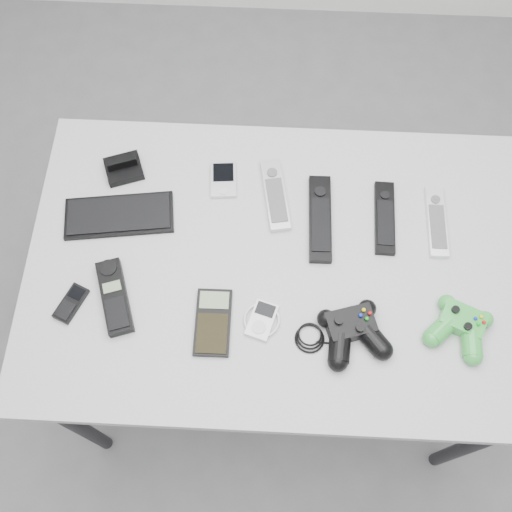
{
  "coord_description": "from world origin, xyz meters",
  "views": [
    {
      "loc": [
        0.04,
        -0.51,
        2.1
      ],
      "look_at": [
        0.01,
        0.07,
        0.83
      ],
      "focal_mm": 42.0,
      "sensor_mm": 36.0,
      "label": 1
    }
  ],
  "objects_px": {
    "remote_black_b": "(385,217)",
    "pda": "(223,180)",
    "pda_keyboard": "(119,215)",
    "remote_black_a": "(320,218)",
    "mp3_player": "(262,320)",
    "desk": "(281,274)",
    "remote_silver_b": "(437,221)",
    "remote_silver_a": "(275,195)",
    "cordless_handset": "(115,297)",
    "controller_green": "(461,325)",
    "mobile_phone": "(71,303)",
    "controller_black": "(353,330)",
    "calculator": "(213,322)"
  },
  "relations": [
    {
      "from": "desk",
      "to": "cordless_handset",
      "type": "distance_m",
      "value": 0.4
    },
    {
      "from": "remote_black_b",
      "to": "remote_silver_b",
      "type": "height_order",
      "value": "same"
    },
    {
      "from": "controller_black",
      "to": "controller_green",
      "type": "xyz_separation_m",
      "value": [
        0.24,
        0.02,
        -0.0
      ]
    },
    {
      "from": "calculator",
      "to": "remote_black_b",
      "type": "bearing_deg",
      "value": 35.2
    },
    {
      "from": "remote_black_a",
      "to": "calculator",
      "type": "xyz_separation_m",
      "value": [
        -0.24,
        -0.27,
        -0.0
      ]
    },
    {
      "from": "remote_silver_b",
      "to": "remote_black_b",
      "type": "bearing_deg",
      "value": 177.74
    },
    {
      "from": "pda_keyboard",
      "to": "remote_silver_b",
      "type": "xyz_separation_m",
      "value": [
        0.77,
        0.02,
        0.0
      ]
    },
    {
      "from": "remote_black_b",
      "to": "mp3_player",
      "type": "distance_m",
      "value": 0.4
    },
    {
      "from": "desk",
      "to": "remote_black_b",
      "type": "xyz_separation_m",
      "value": [
        0.24,
        0.13,
        0.08
      ]
    },
    {
      "from": "mobile_phone",
      "to": "cordless_handset",
      "type": "distance_m",
      "value": 0.1
    },
    {
      "from": "remote_black_b",
      "to": "controller_black",
      "type": "relative_size",
      "value": 0.78
    },
    {
      "from": "remote_black_a",
      "to": "mp3_player",
      "type": "height_order",
      "value": "remote_black_a"
    },
    {
      "from": "mp3_player",
      "to": "remote_silver_a",
      "type": "bearing_deg",
      "value": 103.48
    },
    {
      "from": "remote_silver_b",
      "to": "controller_black",
      "type": "relative_size",
      "value": 0.75
    },
    {
      "from": "remote_silver_a",
      "to": "controller_green",
      "type": "distance_m",
      "value": 0.53
    },
    {
      "from": "remote_silver_a",
      "to": "cordless_handset",
      "type": "relative_size",
      "value": 1.1
    },
    {
      "from": "cordless_handset",
      "to": "calculator",
      "type": "xyz_separation_m",
      "value": [
        0.23,
        -0.05,
        -0.01
      ]
    },
    {
      "from": "pda",
      "to": "controller_green",
      "type": "relative_size",
      "value": 0.68
    },
    {
      "from": "pda",
      "to": "remote_black_a",
      "type": "relative_size",
      "value": 0.43
    },
    {
      "from": "mp3_player",
      "to": "controller_green",
      "type": "relative_size",
      "value": 0.61
    },
    {
      "from": "cordless_handset",
      "to": "calculator",
      "type": "height_order",
      "value": "cordless_handset"
    },
    {
      "from": "controller_black",
      "to": "pda_keyboard",
      "type": "bearing_deg",
      "value": 137.28
    },
    {
      "from": "remote_silver_a",
      "to": "controller_black",
      "type": "relative_size",
      "value": 0.79
    },
    {
      "from": "remote_black_b",
      "to": "mp3_player",
      "type": "xyz_separation_m",
      "value": [
        -0.29,
        -0.27,
        -0.0
      ]
    },
    {
      "from": "pda",
      "to": "mobile_phone",
      "type": "distance_m",
      "value": 0.47
    },
    {
      "from": "calculator",
      "to": "mp3_player",
      "type": "height_order",
      "value": "same"
    },
    {
      "from": "desk",
      "to": "remote_silver_b",
      "type": "relative_size",
      "value": 6.39
    },
    {
      "from": "remote_black_a",
      "to": "pda_keyboard",
      "type": "bearing_deg",
      "value": -179.24
    },
    {
      "from": "remote_silver_b",
      "to": "controller_green",
      "type": "xyz_separation_m",
      "value": [
        0.03,
        -0.27,
        0.01
      ]
    },
    {
      "from": "controller_green",
      "to": "cordless_handset",
      "type": "bearing_deg",
      "value": -159.0
    },
    {
      "from": "pda_keyboard",
      "to": "remote_black_b",
      "type": "height_order",
      "value": "remote_black_b"
    },
    {
      "from": "pda_keyboard",
      "to": "cordless_handset",
      "type": "relative_size",
      "value": 1.46
    },
    {
      "from": "cordless_handset",
      "to": "controller_green",
      "type": "relative_size",
      "value": 1.25
    },
    {
      "from": "mp3_player",
      "to": "controller_black",
      "type": "bearing_deg",
      "value": 11.23
    },
    {
      "from": "mp3_player",
      "to": "controller_green",
      "type": "xyz_separation_m",
      "value": [
        0.44,
        0.0,
        0.02
      ]
    },
    {
      "from": "remote_black_b",
      "to": "pda",
      "type": "bearing_deg",
      "value": 169.07
    },
    {
      "from": "desk",
      "to": "remote_silver_b",
      "type": "xyz_separation_m",
      "value": [
        0.37,
        0.12,
        0.08
      ]
    },
    {
      "from": "pda",
      "to": "desk",
      "type": "bearing_deg",
      "value": -58.95
    },
    {
      "from": "calculator",
      "to": "pda_keyboard",
      "type": "bearing_deg",
      "value": 133.14
    },
    {
      "from": "pda",
      "to": "mp3_player",
      "type": "distance_m",
      "value": 0.38
    },
    {
      "from": "desk",
      "to": "remote_black_a",
      "type": "relative_size",
      "value": 5.22
    },
    {
      "from": "mp3_player",
      "to": "pda_keyboard",
      "type": "bearing_deg",
      "value": 161.88
    },
    {
      "from": "remote_silver_b",
      "to": "cordless_handset",
      "type": "bearing_deg",
      "value": -162.81
    },
    {
      "from": "pda_keyboard",
      "to": "mp3_player",
      "type": "relative_size",
      "value": 2.98
    },
    {
      "from": "calculator",
      "to": "remote_black_a",
      "type": "bearing_deg",
      "value": 48.39
    },
    {
      "from": "mobile_phone",
      "to": "cordless_handset",
      "type": "relative_size",
      "value": 0.51
    },
    {
      "from": "controller_black",
      "to": "controller_green",
      "type": "distance_m",
      "value": 0.24
    },
    {
      "from": "desk",
      "to": "remote_black_b",
      "type": "bearing_deg",
      "value": 27.45
    },
    {
      "from": "pda_keyboard",
      "to": "calculator",
      "type": "relative_size",
      "value": 1.67
    },
    {
      "from": "pda_keyboard",
      "to": "mobile_phone",
      "type": "height_order",
      "value": "same"
    }
  ]
}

